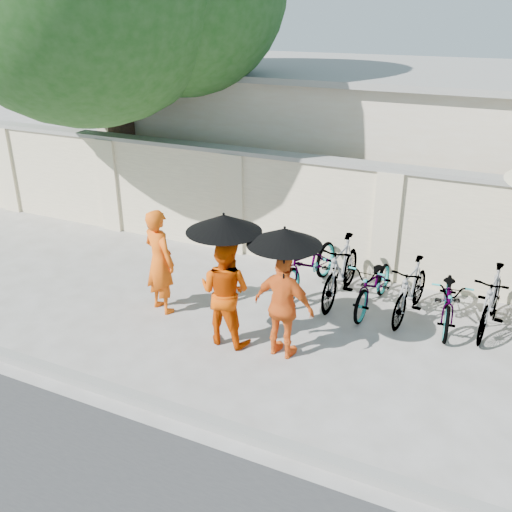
% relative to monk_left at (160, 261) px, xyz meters
% --- Properties ---
extents(ground, '(80.00, 80.00, 0.00)m').
position_rel_monk_left_xyz_m(ground, '(0.97, -0.46, -0.86)').
color(ground, '#A3A19D').
extents(kerb, '(40.00, 0.16, 0.12)m').
position_rel_monk_left_xyz_m(kerb, '(0.97, -2.16, -0.80)').
color(kerb, gray).
rests_on(kerb, ground).
extents(compound_wall, '(20.00, 0.30, 2.00)m').
position_rel_monk_left_xyz_m(compound_wall, '(1.97, 2.74, 0.14)').
color(compound_wall, beige).
rests_on(compound_wall, ground).
extents(building_behind, '(14.00, 6.00, 3.20)m').
position_rel_monk_left_xyz_m(building_behind, '(2.97, 6.54, 0.74)').
color(building_behind, tan).
rests_on(building_behind, ground).
extents(monk_left, '(0.73, 0.60, 1.72)m').
position_rel_monk_left_xyz_m(monk_left, '(0.00, 0.00, 0.00)').
color(monk_left, '#E7540C').
rests_on(monk_left, ground).
extents(monk_center, '(0.81, 0.64, 1.62)m').
position_rel_monk_left_xyz_m(monk_center, '(1.38, -0.39, -0.05)').
color(monk_center, '#CB4202').
rests_on(monk_center, ground).
extents(parasol_center, '(1.04, 1.04, 1.09)m').
position_rel_monk_left_xyz_m(parasol_center, '(1.43, -0.47, 1.03)').
color(parasol_center, black).
rests_on(parasol_center, ground).
extents(monk_right, '(0.94, 0.47, 1.55)m').
position_rel_monk_left_xyz_m(monk_right, '(2.29, -0.38, -0.09)').
color(monk_right, orange).
rests_on(monk_right, ground).
extents(parasol_right, '(0.99, 0.99, 1.08)m').
position_rel_monk_left_xyz_m(parasol_right, '(2.31, -0.46, 0.98)').
color(parasol_right, black).
rests_on(parasol_right, ground).
extents(bike_0, '(0.95, 2.05, 1.04)m').
position_rel_monk_left_xyz_m(bike_0, '(1.91, 1.64, -0.34)').
color(bike_0, gray).
rests_on(bike_0, ground).
extents(bike_1, '(0.54, 1.80, 1.08)m').
position_rel_monk_left_xyz_m(bike_1, '(2.50, 1.57, -0.32)').
color(bike_1, gray).
rests_on(bike_1, ground).
extents(bike_2, '(0.69, 1.69, 0.87)m').
position_rel_monk_left_xyz_m(bike_2, '(3.09, 1.50, -0.42)').
color(bike_2, gray).
rests_on(bike_2, ground).
extents(bike_3, '(0.63, 1.62, 0.95)m').
position_rel_monk_left_xyz_m(bike_3, '(3.67, 1.47, -0.38)').
color(bike_3, gray).
rests_on(bike_3, ground).
extents(bike_4, '(0.78, 1.73, 0.88)m').
position_rel_monk_left_xyz_m(bike_4, '(4.26, 1.50, -0.42)').
color(bike_4, gray).
rests_on(bike_4, ground).
extents(bike_5, '(0.62, 1.69, 0.99)m').
position_rel_monk_left_xyz_m(bike_5, '(4.84, 1.59, -0.36)').
color(bike_5, gray).
rests_on(bike_5, ground).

